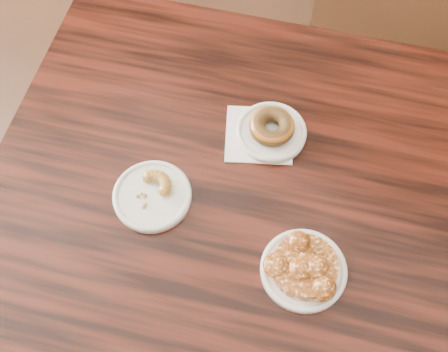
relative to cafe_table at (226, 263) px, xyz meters
The scene contains 10 objects.
room_walls 1.05m from the cafe_table, 82.82° to the right, with size 5.02×5.02×2.80m.
cafe_table is the anchor object (origin of this frame).
chair_far 0.95m from the cafe_table, 85.26° to the left, with size 0.47×0.47×0.90m, color black, non-canonical shape.
napkin 0.41m from the cafe_table, 97.35° to the left, with size 0.14×0.14×0.00m, color white.
plate_donut 0.43m from the cafe_table, 90.23° to the left, with size 0.15×0.15×0.01m, color silver.
plate_cruller 0.41m from the cafe_table, 150.08° to the right, with size 0.16×0.16×0.01m, color silver.
plate_fritter 0.43m from the cafe_table, 14.11° to the right, with size 0.16×0.16×0.01m, color white.
glazed_donut 0.45m from the cafe_table, 90.23° to the left, with size 0.10×0.10×0.03m, color #9B6116.
apple_fritter 0.46m from the cafe_table, 14.11° to the right, with size 0.17×0.17×0.04m, color #482307, non-canonical shape.
cruller_fragment 0.42m from the cafe_table, 150.08° to the right, with size 0.08×0.08×0.02m, color brown, non-canonical shape.
Camera 1 is at (0.23, -0.18, 1.76)m, focal length 45.00 mm.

